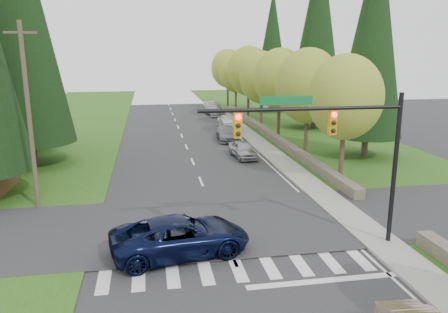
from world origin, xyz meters
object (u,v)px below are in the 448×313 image
object	(u,v)px
suv_navy	(181,236)
parked_car_d	(228,121)
parked_car_c	(229,125)
parked_car_e	(215,110)
parked_car_b	(227,133)
parked_car_a	(243,149)

from	to	relation	value
suv_navy	parked_car_d	size ratio (longest dim) A/B	1.38
parked_car_c	parked_car_e	distance (m)	12.68
parked_car_b	parked_car_e	world-z (taller)	parked_car_e
parked_car_a	parked_car_c	distance (m)	11.67
parked_car_a	parked_car_b	size ratio (longest dim) A/B	0.85
suv_navy	parked_car_b	world-z (taller)	suv_navy
suv_navy	parked_car_c	size ratio (longest dim) A/B	1.36
parked_car_a	parked_car_c	xyz separation A→B (m)	(0.98, 11.63, 0.04)
parked_car_b	parked_car_a	bearing A→B (deg)	-86.60
parked_car_c	parked_car_d	xyz separation A→B (m)	(0.42, 2.80, 0.01)
suv_navy	parked_car_d	distance (m)	32.02
parked_car_d	parked_car_a	bearing A→B (deg)	-100.54
parked_car_a	parked_car_c	world-z (taller)	parked_car_c
parked_car_a	parked_car_d	bearing A→B (deg)	79.39
parked_car_e	parked_car_c	bearing A→B (deg)	-96.07
parked_car_b	parked_car_d	world-z (taller)	parked_car_d
parked_car_a	parked_car_e	size ratio (longest dim) A/B	0.76
parked_car_b	parked_car_d	bearing A→B (deg)	82.30
parked_car_a	parked_car_d	world-z (taller)	parked_car_d
suv_navy	parked_car_e	bearing A→B (deg)	-20.94
suv_navy	parked_car_d	world-z (taller)	suv_navy
parked_car_c	parked_car_e	bearing A→B (deg)	85.11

